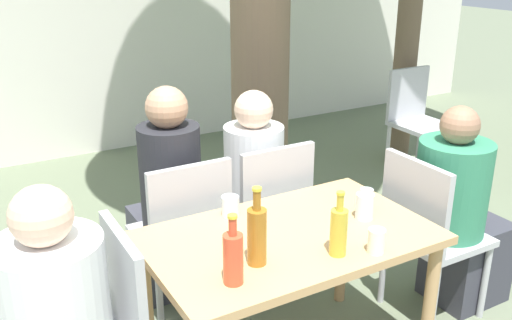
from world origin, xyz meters
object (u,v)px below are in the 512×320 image
(soda_bottle_1, at_px, (233,257))
(drinking_glass_1, at_px, (365,206))
(patio_chair_2, at_px, (184,229))
(person_seated_2, at_px, (167,207))
(person_seated_3, at_px, (246,194))
(amber_bottle_2, at_px, (257,235))
(drinking_glass_0, at_px, (376,241))
(patio_chair_1, at_px, (427,228))
(person_seated_1, at_px, (459,218))
(patio_chair_3, at_px, (267,209))
(dining_table_front, at_px, (289,252))
(drinking_glass_2, at_px, (366,200))
(patio_chair_4, at_px, (415,115))
(oil_cruet_0, at_px, (339,231))
(drinking_glass_3, at_px, (230,206))

(soda_bottle_1, relative_size, drinking_glass_1, 2.32)
(patio_chair_2, distance_m, drinking_glass_1, 0.95)
(person_seated_2, distance_m, person_seated_3, 0.51)
(amber_bottle_2, relative_size, drinking_glass_0, 3.14)
(patio_chair_1, height_order, person_seated_1, person_seated_1)
(person_seated_3, bearing_deg, patio_chair_3, 90.00)
(dining_table_front, xyz_separation_m, amber_bottle_2, (-0.25, -0.14, 0.22))
(person_seated_3, xyz_separation_m, drinking_glass_2, (0.20, -0.84, 0.25))
(soda_bottle_1, height_order, amber_bottle_2, amber_bottle_2)
(drinking_glass_0, bearing_deg, patio_chair_4, 41.98)
(person_seated_1, relative_size, amber_bottle_2, 3.56)
(drinking_glass_0, height_order, drinking_glass_1, drinking_glass_1)
(patio_chair_2, distance_m, person_seated_3, 0.56)
(oil_cruet_0, relative_size, drinking_glass_1, 2.30)
(person_seated_3, height_order, drinking_glass_3, person_seated_3)
(dining_table_front, height_order, person_seated_3, person_seated_3)
(oil_cruet_0, bearing_deg, amber_bottle_2, 162.35)
(drinking_glass_1, xyz_separation_m, drinking_glass_2, (0.06, 0.06, -0.01))
(patio_chair_3, relative_size, amber_bottle_2, 2.81)
(amber_bottle_2, bearing_deg, patio_chair_4, 33.92)
(dining_table_front, xyz_separation_m, drinking_glass_2, (0.45, 0.02, 0.15))
(patio_chair_4, bearing_deg, person_seated_1, -127.98)
(amber_bottle_2, relative_size, drinking_glass_2, 3.02)
(patio_chair_3, distance_m, person_seated_3, 0.24)
(person_seated_1, xyz_separation_m, person_seated_3, (-0.85, 0.86, -0.00))
(patio_chair_4, relative_size, drinking_glass_1, 7.61)
(person_seated_2, height_order, oil_cruet_0, person_seated_2)
(patio_chair_3, relative_size, drinking_glass_1, 7.61)
(person_seated_1, distance_m, soda_bottle_1, 1.54)
(patio_chair_2, height_order, oil_cruet_0, oil_cruet_0)
(person_seated_1, distance_m, oil_cruet_0, 1.10)
(person_seated_1, relative_size, oil_cruet_0, 4.18)
(person_seated_3, height_order, drinking_glass_0, person_seated_3)
(person_seated_1, bearing_deg, soda_bottle_1, 98.44)
(dining_table_front, xyz_separation_m, patio_chair_1, (0.86, 0.00, -0.10))
(drinking_glass_1, bearing_deg, person_seated_3, 98.27)
(patio_chair_1, relative_size, drinking_glass_1, 7.61)
(patio_chair_2, distance_m, drinking_glass_2, 0.95)
(patio_chair_3, xyz_separation_m, oil_cruet_0, (-0.18, -0.87, 0.30))
(patio_chair_3, bearing_deg, drinking_glass_2, 108.11)
(drinking_glass_3, bearing_deg, person_seated_2, 101.16)
(patio_chair_4, relative_size, person_seated_1, 0.79)
(patio_chair_1, xyz_separation_m, patio_chair_3, (-0.61, 0.62, 0.00))
(person_seated_1, bearing_deg, drinking_glass_0, 109.59)
(dining_table_front, height_order, drinking_glass_1, drinking_glass_1)
(patio_chair_1, relative_size, amber_bottle_2, 2.81)
(patio_chair_3, xyz_separation_m, patio_chair_4, (2.10, 0.99, 0.00))
(patio_chair_3, relative_size, person_seated_2, 0.73)
(patio_chair_2, height_order, person_seated_2, person_seated_2)
(dining_table_front, distance_m, drinking_glass_2, 0.47)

